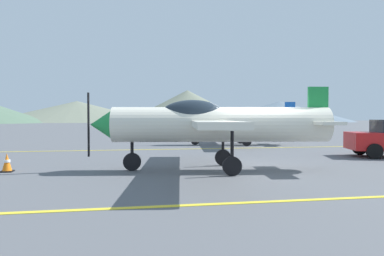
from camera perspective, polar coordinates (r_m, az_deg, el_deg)
The scene contains 9 objects.
ground_plane at distance 12.26m, azimuth 9.98°, elevation -6.37°, with size 400.00×400.00×0.00m, color #54565B.
apron_line_near at distance 8.19m, azimuth 21.35°, elevation -10.42°, with size 80.00×0.16×0.01m, color yellow.
apron_line_far at distance 19.79m, azimuth 2.04°, elevation -3.30°, with size 80.00×0.16×0.01m, color yellow.
airplane_near at distance 11.61m, azimuth 3.12°, elevation 0.76°, with size 7.90×9.06×2.71m.
airplane_mid at distance 22.86m, azimuth 6.91°, elevation 1.17°, with size 7.90×9.06×2.71m.
traffic_cone_front at distance 12.74m, azimuth -27.26°, elevation -4.92°, with size 0.36×0.36×0.59m.
hill_centerleft at distance 161.98m, azimuth -17.74°, elevation 2.51°, with size 71.16×71.16×8.91m, color slate.
hill_centerright at distance 146.85m, azimuth -0.75°, elevation 3.48°, with size 50.57×50.57×13.00m, color slate.
hill_right at distance 165.25m, azimuth 13.66°, elevation 2.55°, with size 64.23×64.23×9.08m, color slate.
Camera 1 is at (-4.22, -11.38, 1.70)m, focal length 33.67 mm.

